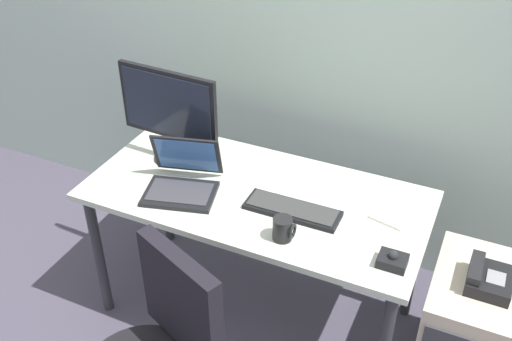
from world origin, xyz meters
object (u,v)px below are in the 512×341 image
object	(u,v)px
file_cabinet	(473,332)
paper_notepad	(396,211)
trackball_mouse	(393,260)
laptop	(183,179)
desk_phone	(487,279)
monitor_main	(168,110)
coffee_mug	(283,229)
keyboard	(292,210)

from	to	relation	value
file_cabinet	paper_notepad	distance (m)	0.63
trackball_mouse	laptop	bearing A→B (deg)	174.28
file_cabinet	desk_phone	size ratio (longest dim) A/B	2.94
monitor_main	coffee_mug	xyz separation A→B (m)	(0.71, -0.33, -0.21)
laptop	trackball_mouse	xyz separation A→B (m)	(0.97, -0.10, -0.03)
trackball_mouse	keyboard	bearing A→B (deg)	162.79
file_cabinet	trackball_mouse	distance (m)	0.64
desk_phone	monitor_main	size ratio (longest dim) A/B	0.39
monitor_main	trackball_mouse	size ratio (longest dim) A/B	4.63
desk_phone	coffee_mug	world-z (taller)	coffee_mug
file_cabinet	monitor_main	distance (m)	1.66
coffee_mug	keyboard	bearing A→B (deg)	99.36
laptop	paper_notepad	xyz separation A→B (m)	(0.91, 0.23, -0.05)
trackball_mouse	coffee_mug	bearing A→B (deg)	-175.87
trackball_mouse	monitor_main	bearing A→B (deg)	165.55
desk_phone	trackball_mouse	distance (m)	0.43
coffee_mug	paper_notepad	bearing A→B (deg)	43.72
monitor_main	laptop	distance (m)	0.34
keyboard	paper_notepad	size ratio (longest dim) A/B	1.98
monitor_main	keyboard	distance (m)	0.74
laptop	coffee_mug	size ratio (longest dim) A/B	3.79
desk_phone	keyboard	distance (m)	0.83
file_cabinet	keyboard	bearing A→B (deg)	-173.89
trackball_mouse	paper_notepad	bearing A→B (deg)	101.02
file_cabinet	trackball_mouse	xyz separation A→B (m)	(-0.36, -0.23, 0.47)
coffee_mug	laptop	bearing A→B (deg)	166.53
keyboard	laptop	distance (m)	0.51
keyboard	trackball_mouse	world-z (taller)	trackball_mouse
keyboard	coffee_mug	size ratio (longest dim) A/B	4.14
desk_phone	monitor_main	world-z (taller)	monitor_main
paper_notepad	laptop	bearing A→B (deg)	-166.00
laptop	trackball_mouse	bearing A→B (deg)	-5.72
laptop	trackball_mouse	size ratio (longest dim) A/B	3.41
file_cabinet	trackball_mouse	size ratio (longest dim) A/B	5.34
monitor_main	coffee_mug	size ratio (longest dim) A/B	5.13
laptop	coffee_mug	bearing A→B (deg)	-13.47
monitor_main	coffee_mug	bearing A→B (deg)	-24.65
desk_phone	paper_notepad	bearing A→B (deg)	165.23
keyboard	coffee_mug	bearing A→B (deg)	-80.64
desk_phone	monitor_main	bearing A→B (deg)	176.92
coffee_mug	desk_phone	bearing A→B (deg)	17.44
trackball_mouse	desk_phone	bearing A→B (deg)	31.58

